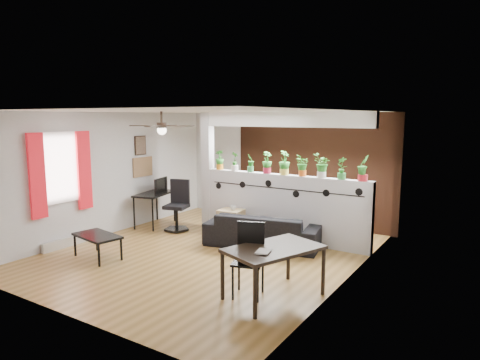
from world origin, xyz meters
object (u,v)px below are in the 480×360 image
object	(u,v)px
potted_plant_7	(342,167)
dining_table	(274,253)
potted_plant_4	(284,162)
folding_chair	(250,252)
ceiling_fan	(162,127)
potted_plant_6	(322,165)
cup	(233,208)
potted_plant_8	(363,167)
potted_plant_5	(303,165)
potted_plant_2	(251,162)
office_chair	(178,209)
potted_plant_1	(235,161)
potted_plant_0	(220,159)
coffee_table	(97,237)
computer_desk	(155,196)
sofa	(263,231)
potted_plant_3	(267,162)
cube_shelf	(231,223)

from	to	relation	value
potted_plant_7	dining_table	xyz separation A→B (m)	(-0.04, -2.59, -0.93)
potted_plant_4	folding_chair	bearing A→B (deg)	-73.33
ceiling_fan	folding_chair	xyz separation A→B (m)	(2.40, -0.86, -1.71)
potted_plant_6	cup	world-z (taller)	potted_plant_6
potted_plant_6	potted_plant_7	size ratio (longest dim) A/B	1.09
potted_plant_8	dining_table	distance (m)	2.79
potted_plant_5	dining_table	world-z (taller)	potted_plant_5
potted_plant_7	dining_table	world-z (taller)	potted_plant_7
ceiling_fan	cup	bearing A→B (deg)	66.13
potted_plant_2	potted_plant_5	size ratio (longest dim) A/B	0.92
potted_plant_4	dining_table	xyz separation A→B (m)	(1.14, -2.59, -0.96)
potted_plant_4	office_chair	bearing A→B (deg)	-165.73
potted_plant_1	potted_plant_2	bearing A→B (deg)	0.00
office_chair	potted_plant_6	bearing A→B (deg)	10.73
potted_plant_5	dining_table	xyz separation A→B (m)	(0.75, -2.59, -0.93)
potted_plant_0	potted_plant_5	bearing A→B (deg)	-0.00
cup	dining_table	distance (m)	3.05
potted_plant_2	potted_plant_8	world-z (taller)	potted_plant_8
potted_plant_6	coffee_table	size ratio (longest dim) A/B	0.47
potted_plant_0	computer_desk	size ratio (longest dim) A/B	0.37
potted_plant_5	dining_table	distance (m)	2.85
potted_plant_8	folding_chair	distance (m)	2.95
ceiling_fan	potted_plant_8	world-z (taller)	ceiling_fan
potted_plant_5	cup	distance (m)	1.71
potted_plant_6	potted_plant_0	bearing A→B (deg)	180.00
computer_desk	potted_plant_7	bearing A→B (deg)	7.15
potted_plant_7	computer_desk	size ratio (longest dim) A/B	0.37
potted_plant_6	office_chair	distance (m)	3.34
potted_plant_1	cup	bearing A→B (deg)	-61.92
ceiling_fan	sofa	xyz separation A→B (m)	(1.44, 1.21, -2.01)
potted_plant_1	office_chair	distance (m)	1.67
potted_plant_2	computer_desk	xyz separation A→B (m)	(-2.26, -0.53, -0.86)
potted_plant_0	potted_plant_3	bearing A→B (deg)	-0.00
cube_shelf	dining_table	size ratio (longest dim) A/B	0.38
coffee_table	potted_plant_3	bearing A→B (deg)	55.89
potted_plant_6	sofa	distance (m)	1.70
potted_plant_5	folding_chair	distance (m)	2.86
ceiling_fan	potted_plant_2	size ratio (longest dim) A/B	3.08
potted_plant_5	potted_plant_7	world-z (taller)	potted_plant_7
folding_chair	potted_plant_2	bearing A→B (deg)	120.80
potted_plant_5	coffee_table	size ratio (longest dim) A/B	0.43
potted_plant_8	office_chair	world-z (taller)	potted_plant_8
potted_plant_4	sofa	size ratio (longest dim) A/B	0.23
computer_desk	dining_table	world-z (taller)	computer_desk
cube_shelf	office_chair	xyz separation A→B (m)	(-1.28, -0.20, 0.20)
cube_shelf	ceiling_fan	bearing A→B (deg)	-117.62
potted_plant_7	potted_plant_4	bearing A→B (deg)	180.00
potted_plant_8	potted_plant_1	bearing A→B (deg)	180.00
dining_table	coffee_table	distance (m)	3.45
potted_plant_2	office_chair	xyz separation A→B (m)	(-1.52, -0.59, -1.07)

